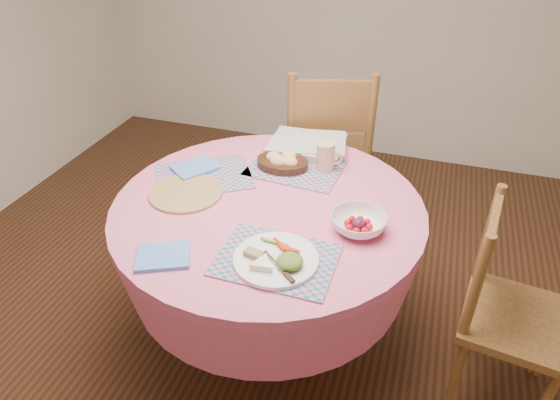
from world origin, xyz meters
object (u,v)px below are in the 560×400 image
Objects in this scene: latte_mug at (326,156)px; fruit_bowl at (358,223)px; dinner_plate at (277,259)px; chair_right at (505,308)px; dining_table at (269,243)px; chair_back at (327,152)px; wicker_trivet at (186,193)px; bread_bowl at (282,161)px.

latte_mug reaches higher than fruit_bowl.
latte_mug is at bearing 89.64° from dinner_plate.
dining_table is at bearing 98.96° from chair_right.
fruit_bowl is at bearing 50.35° from dinner_plate.
chair_back is 8.35× the size of latte_mug.
latte_mug reaches higher than dining_table.
dinner_plate is (0.49, -0.29, 0.01)m from wicker_trivet.
dinner_plate is 2.31× the size of latte_mug.
chair_back reaches higher than fruit_bowl.
latte_mug is at bearing 85.58° from chair_back.
chair_back is 1.01m from fruit_bowl.
wicker_trivet is at bearing 51.02° from chair_back.
fruit_bowl reaches higher than dinner_plate.
fruit_bowl reaches higher than wicker_trivet.
chair_back reaches higher than dinner_plate.
chair_right is 0.84× the size of chair_back.
dinner_plate is 1.26× the size of bread_bowl.
dinner_plate is 0.35m from fruit_bowl.
chair_right is 1.25m from chair_back.
chair_back is 0.61m from latte_mug.
bread_bowl is 0.53m from fruit_bowl.
latte_mug is (0.11, -0.54, 0.27)m from chair_back.
chair_right is 3.84× the size of bread_bowl.
dinner_plate is (0.11, -1.20, 0.23)m from chair_back.
dinner_plate reaches higher than dining_table.
dining_table is at bearing 114.27° from dinner_plate.
dining_table is 0.45m from latte_mug.
bread_bowl is at bearing -166.80° from latte_mug.
dining_table is 5.15× the size of fruit_bowl.
chair_right is at bearing 2.25° from wicker_trivet.
dining_table is 1.19× the size of chair_back.
bread_bowl is 0.19m from latte_mug.
chair_right is at bearing 120.73° from chair_back.
wicker_trivet is at bearing -174.36° from dining_table.
chair_right is 1.33m from wicker_trivet.
wicker_trivet is at bearing 149.14° from dinner_plate.
chair_right reaches higher than dining_table.
chair_right is 2.94× the size of wicker_trivet.
wicker_trivet is (-0.38, -0.91, 0.21)m from chair_back.
dining_table is at bearing 71.30° from chair_back.
chair_back is at bearing 67.07° from wicker_trivet.
bread_bowl is 0.96× the size of fruit_bowl.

